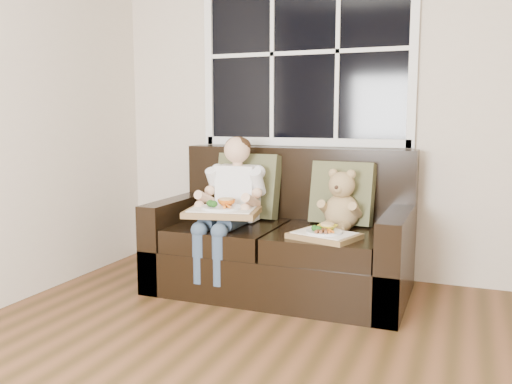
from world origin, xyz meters
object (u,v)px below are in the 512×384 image
at_px(child, 232,194).
at_px(tray_left, 223,210).
at_px(loveseat, 283,244).
at_px(teddy_bear, 341,204).
at_px(tray_right, 324,234).

bearing_deg(child, tray_left, -84.32).
bearing_deg(child, loveseat, 20.11).
height_order(teddy_bear, tray_right, teddy_bear).
bearing_deg(teddy_bear, loveseat, -172.11).
bearing_deg(loveseat, tray_right, -41.36).
relative_size(child, tray_left, 1.74).
height_order(child, tray_right, child).
height_order(loveseat, tray_left, loveseat).
xyz_separation_m(child, tray_left, (0.02, -0.19, -0.08)).
relative_size(tray_left, tray_right, 1.16).
relative_size(teddy_bear, tray_right, 0.90).
xyz_separation_m(teddy_bear, tray_right, (-0.03, -0.34, -0.14)).
bearing_deg(teddy_bear, child, -163.15).
relative_size(loveseat, tray_right, 3.74).
height_order(loveseat, child, child).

